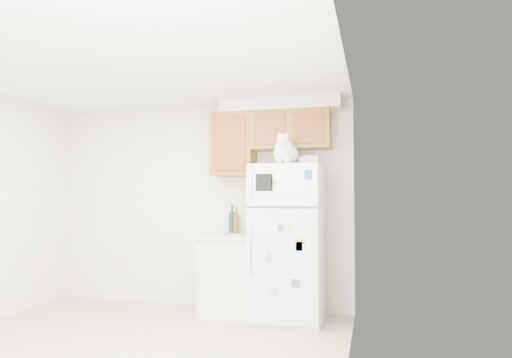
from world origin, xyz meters
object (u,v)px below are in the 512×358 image
(base_counter, at_px, (230,274))
(storage_box_back, at_px, (305,161))
(storage_box_front, at_px, (310,160))
(refrigerator, at_px, (288,242))
(bottle_amber, at_px, (236,220))
(bottle_green, at_px, (232,219))
(cat, at_px, (285,152))

(base_counter, height_order, storage_box_back, storage_box_back)
(storage_box_front, bearing_deg, base_counter, 148.15)
(refrigerator, xyz_separation_m, storage_box_front, (0.26, -0.10, 0.89))
(bottle_amber, bearing_deg, bottle_green, 141.81)
(storage_box_back, xyz_separation_m, storage_box_front, (0.08, -0.17, -0.01))
(refrigerator, height_order, cat, cat)
(storage_box_front, relative_size, bottle_green, 0.44)
(base_counter, bearing_deg, storage_box_front, -10.64)
(base_counter, distance_m, cat, 1.56)
(base_counter, distance_m, storage_box_back, 1.56)
(bottle_green, bearing_deg, bottle_amber, -38.19)
(refrigerator, relative_size, bottle_green, 5.00)
(storage_box_back, bearing_deg, bottle_green, 167.93)
(bottle_green, bearing_deg, base_counter, -77.96)
(refrigerator, height_order, storage_box_back, storage_box_back)
(cat, relative_size, storage_box_back, 2.66)
(refrigerator, bearing_deg, bottle_amber, 162.82)
(storage_box_back, distance_m, storage_box_front, 0.18)
(cat, bearing_deg, storage_box_front, 21.71)
(cat, relative_size, bottle_green, 1.41)
(base_counter, distance_m, bottle_amber, 0.63)
(bottle_amber, bearing_deg, storage_box_front, -18.57)
(refrigerator, relative_size, storage_box_back, 9.44)
(cat, height_order, storage_box_front, cat)
(storage_box_back, distance_m, bottle_green, 1.14)
(bottle_green, relative_size, bottle_amber, 1.09)
(cat, distance_m, storage_box_back, 0.32)
(refrigerator, distance_m, cat, 1.00)
(base_counter, relative_size, storage_box_back, 5.11)
(refrigerator, distance_m, storage_box_front, 0.94)
(storage_box_front, xyz_separation_m, bottle_green, (-0.99, 0.36, -0.65))
(storage_box_front, bearing_deg, bottle_green, 138.54)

